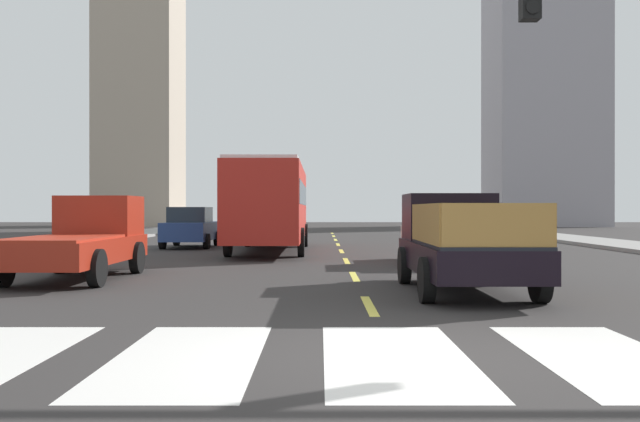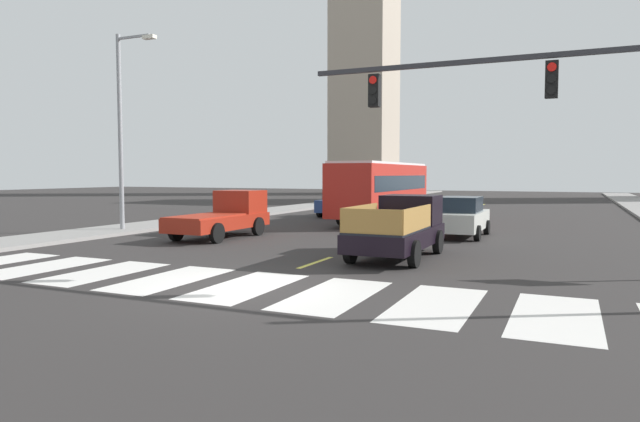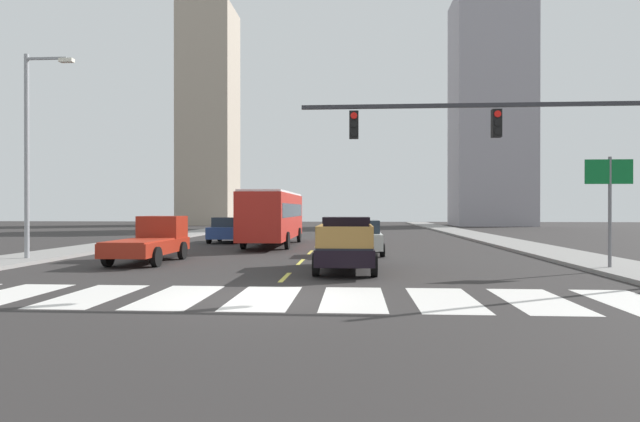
% 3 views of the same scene
% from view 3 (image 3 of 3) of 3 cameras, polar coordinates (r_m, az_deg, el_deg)
% --- Properties ---
extents(ground_plane, '(160.00, 160.00, 0.00)m').
position_cam_3_polar(ground_plane, '(13.58, -6.13, -9.45)').
color(ground_plane, '#2F2C2B').
extents(sidewalk_right, '(3.18, 110.00, 0.15)m').
position_cam_3_polar(sidewalk_right, '(32.84, 21.63, -3.65)').
color(sidewalk_right, gray).
rests_on(sidewalk_right, ground).
extents(sidewalk_left, '(3.18, 110.00, 0.15)m').
position_cam_3_polar(sidewalk_left, '(34.53, -21.38, -3.46)').
color(sidewalk_left, gray).
rests_on(sidewalk_left, ground).
extents(crosswalk_stripe_1, '(1.57, 3.75, 0.01)m').
position_cam_3_polar(crosswalk_stripe_1, '(16.21, -30.94, -7.89)').
color(crosswalk_stripe_1, silver).
rests_on(crosswalk_stripe_1, ground).
extents(crosswalk_stripe_2, '(1.57, 3.75, 0.01)m').
position_cam_3_polar(crosswalk_stripe_2, '(15.04, -23.71, -8.50)').
color(crosswalk_stripe_2, silver).
rests_on(crosswalk_stripe_2, ground).
extents(crosswalk_stripe_3, '(1.57, 3.75, 0.01)m').
position_cam_3_polar(crosswalk_stripe_3, '(14.15, -15.38, -9.05)').
color(crosswalk_stripe_3, silver).
rests_on(crosswalk_stripe_3, ground).
extents(crosswalk_stripe_4, '(1.57, 3.75, 0.01)m').
position_cam_3_polar(crosswalk_stripe_4, '(13.58, -6.13, -9.43)').
color(crosswalk_stripe_4, silver).
rests_on(crosswalk_stripe_4, ground).
extents(crosswalk_stripe_5, '(1.57, 3.75, 0.01)m').
position_cam_3_polar(crosswalk_stripe_5, '(13.39, 3.67, -9.58)').
color(crosswalk_stripe_5, silver).
rests_on(crosswalk_stripe_5, ground).
extents(crosswalk_stripe_6, '(1.57, 3.75, 0.01)m').
position_cam_3_polar(crosswalk_stripe_6, '(13.57, 13.47, -9.44)').
color(crosswalk_stripe_6, silver).
rests_on(crosswalk_stripe_6, ground).
extents(crosswalk_stripe_7, '(1.57, 3.75, 0.01)m').
position_cam_3_polar(crosswalk_stripe_7, '(14.13, 22.74, -9.07)').
color(crosswalk_stripe_7, silver).
rests_on(crosswalk_stripe_7, ground).
extents(crosswalk_stripe_8, '(1.57, 3.75, 0.01)m').
position_cam_3_polar(crosswalk_stripe_8, '(15.02, 31.09, -8.53)').
color(crosswalk_stripe_8, silver).
rests_on(crosswalk_stripe_8, ground).
extents(lane_dash_0, '(0.16, 2.40, 0.01)m').
position_cam_3_polar(lane_dash_0, '(17.49, -3.86, -7.26)').
color(lane_dash_0, '#DCCF4C').
rests_on(lane_dash_0, ground).
extents(lane_dash_1, '(0.16, 2.40, 0.01)m').
position_cam_3_polar(lane_dash_1, '(22.43, -2.15, -5.61)').
color(lane_dash_1, '#DCCF4C').
rests_on(lane_dash_1, ground).
extents(lane_dash_2, '(0.16, 2.40, 0.01)m').
position_cam_3_polar(lane_dash_2, '(27.38, -1.06, -4.55)').
color(lane_dash_2, '#DCCF4C').
rests_on(lane_dash_2, ground).
extents(lane_dash_3, '(0.16, 2.40, 0.01)m').
position_cam_3_polar(lane_dash_3, '(32.35, -0.31, -3.82)').
color(lane_dash_3, '#DCCF4C').
rests_on(lane_dash_3, ground).
extents(lane_dash_4, '(0.16, 2.40, 0.01)m').
position_cam_3_polar(lane_dash_4, '(37.33, 0.23, -3.28)').
color(lane_dash_4, '#DCCF4C').
rests_on(lane_dash_4, ground).
extents(lane_dash_5, '(0.16, 2.40, 0.01)m').
position_cam_3_polar(lane_dash_5, '(42.31, 0.65, -2.87)').
color(lane_dash_5, '#DCCF4C').
rests_on(lane_dash_5, ground).
extents(lane_dash_6, '(0.16, 2.40, 0.01)m').
position_cam_3_polar(lane_dash_6, '(47.30, 0.99, -2.54)').
color(lane_dash_6, '#DCCF4C').
rests_on(lane_dash_6, ground).
extents(lane_dash_7, '(0.16, 2.40, 0.01)m').
position_cam_3_polar(lane_dash_7, '(52.29, 1.25, -2.28)').
color(lane_dash_7, '#DCCF4C').
rests_on(lane_dash_7, ground).
extents(pickup_stakebed, '(2.18, 5.20, 1.96)m').
position_cam_3_polar(pickup_stakebed, '(19.55, 2.86, -3.73)').
color(pickup_stakebed, black).
rests_on(pickup_stakebed, ground).
extents(pickup_dark, '(2.18, 5.20, 1.96)m').
position_cam_3_polar(pickup_dark, '(23.68, -17.94, -3.08)').
color(pickup_dark, maroon).
rests_on(pickup_dark, ground).
extents(city_bus, '(2.72, 10.80, 3.32)m').
position_cam_3_polar(city_bus, '(32.42, -5.14, -0.36)').
color(city_bus, '#B3251C').
rests_on(city_bus, ground).
extents(sedan_near_right, '(2.02, 4.40, 1.72)m').
position_cam_3_polar(sedan_near_right, '(35.96, -10.14, -2.05)').
color(sedan_near_right, navy).
rests_on(sedan_near_right, ground).
extents(sedan_far, '(2.02, 4.40, 1.72)m').
position_cam_3_polar(sedan_far, '(26.14, 4.74, -2.90)').
color(sedan_far, silver).
rests_on(sedan_far, ground).
extents(traffic_signal_gantry, '(10.76, 0.27, 6.00)m').
position_cam_3_polar(traffic_signal_gantry, '(16.91, 22.94, 6.94)').
color(traffic_signal_gantry, '#2D2D33').
rests_on(traffic_signal_gantry, ground).
extents(direction_sign_green, '(1.70, 0.12, 4.20)m').
position_cam_3_polar(direction_sign_green, '(21.77, 29.17, 2.17)').
color(direction_sign_green, slate).
rests_on(direction_sign_green, ground).
extents(streetlight_left, '(2.20, 0.28, 9.00)m').
position_cam_3_polar(streetlight_left, '(25.93, -29.22, 6.14)').
color(streetlight_left, gray).
rests_on(streetlight_left, ground).
extents(tower_tall_centre, '(10.29, 8.29, 31.08)m').
position_cam_3_polar(tower_tall_centre, '(76.01, 18.27, 10.26)').
color(tower_tall_centre, '#99959D').
rests_on(tower_tall_centre, ground).
extents(block_mid_left, '(7.45, 7.98, 31.11)m').
position_cam_3_polar(block_mid_left, '(77.63, -12.12, 10.06)').
color(block_mid_left, tan).
rests_on(block_mid_left, ground).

